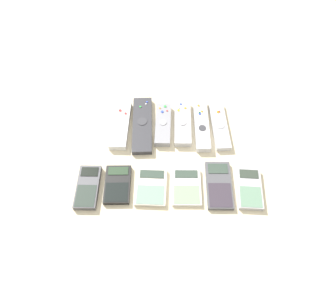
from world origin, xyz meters
name	(u,v)px	position (x,y,z in m)	size (l,w,h in m)	color
ground_plane	(168,160)	(0.00, 0.00, 0.00)	(3.00, 3.00, 0.00)	beige
remote_0	(119,125)	(-0.15, 0.12, 0.01)	(0.06, 0.18, 0.02)	white
remote_1	(141,125)	(-0.09, 0.12, 0.01)	(0.07, 0.22, 0.02)	#333338
remote_2	(162,124)	(-0.02, 0.12, 0.01)	(0.05, 0.16, 0.02)	gray
remote_3	(181,123)	(0.04, 0.13, 0.01)	(0.05, 0.17, 0.02)	#B7B7BC
remote_4	(200,125)	(0.10, 0.12, 0.01)	(0.05, 0.20, 0.02)	silver
remote_5	(218,125)	(0.16, 0.12, 0.01)	(0.06, 0.19, 0.02)	silver
calculator_0	(86,187)	(-0.23, -0.10, 0.01)	(0.06, 0.13, 0.02)	#4C4C51
calculator_1	(116,184)	(-0.14, -0.09, 0.01)	(0.07, 0.12, 0.02)	black
calculator_2	(150,187)	(-0.05, -0.09, 0.01)	(0.09, 0.12, 0.01)	beige
calculator_3	(185,187)	(0.05, -0.09, 0.01)	(0.08, 0.11, 0.01)	silver
calculator_4	(218,185)	(0.14, -0.09, 0.01)	(0.07, 0.15, 0.01)	#4C4C51
calculator_5	(248,188)	(0.22, -0.10, 0.01)	(0.07, 0.13, 0.02)	#B2B2B7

